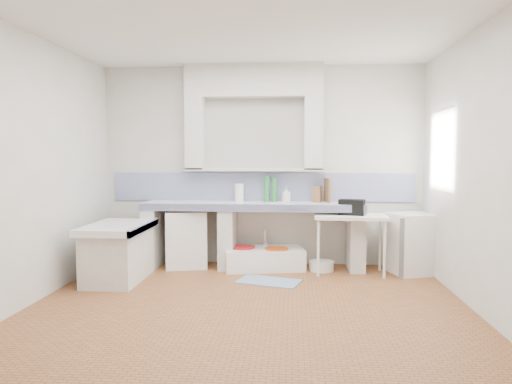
# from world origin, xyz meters

# --- Properties ---
(floor) EXTENTS (4.50, 4.50, 0.00)m
(floor) POSITION_xyz_m (0.00, 0.00, 0.00)
(floor) COLOR brown
(floor) RESTS_ON ground
(ceiling) EXTENTS (4.50, 4.50, 0.00)m
(ceiling) POSITION_xyz_m (0.00, 0.00, 2.80)
(ceiling) COLOR silver
(ceiling) RESTS_ON ground
(wall_back) EXTENTS (4.50, 0.00, 4.50)m
(wall_back) POSITION_xyz_m (0.00, 2.00, 1.40)
(wall_back) COLOR silver
(wall_back) RESTS_ON ground
(wall_front) EXTENTS (4.50, 0.00, 4.50)m
(wall_front) POSITION_xyz_m (0.00, -2.00, 1.40)
(wall_front) COLOR silver
(wall_front) RESTS_ON ground
(wall_left) EXTENTS (0.00, 4.50, 4.50)m
(wall_left) POSITION_xyz_m (-2.25, 0.00, 1.40)
(wall_left) COLOR silver
(wall_left) RESTS_ON ground
(wall_right) EXTENTS (0.00, 4.50, 4.50)m
(wall_right) POSITION_xyz_m (2.25, 0.00, 1.40)
(wall_right) COLOR silver
(wall_right) RESTS_ON ground
(alcove_mass) EXTENTS (1.90, 0.25, 0.45)m
(alcove_mass) POSITION_xyz_m (-0.10, 1.88, 2.58)
(alcove_mass) COLOR silver
(alcove_mass) RESTS_ON ground
(window_frame) EXTENTS (0.35, 0.86, 1.06)m
(window_frame) POSITION_xyz_m (2.42, 1.20, 1.60)
(window_frame) COLOR #3C2113
(window_frame) RESTS_ON ground
(lace_valance) EXTENTS (0.01, 0.84, 0.24)m
(lace_valance) POSITION_xyz_m (2.28, 1.20, 1.98)
(lace_valance) COLOR white
(lace_valance) RESTS_ON ground
(counter_slab) EXTENTS (3.00, 0.60, 0.08)m
(counter_slab) POSITION_xyz_m (-0.10, 1.70, 0.86)
(counter_slab) COLOR white
(counter_slab) RESTS_ON ground
(counter_lip) EXTENTS (3.00, 0.04, 0.10)m
(counter_lip) POSITION_xyz_m (-0.10, 1.42, 0.86)
(counter_lip) COLOR navy
(counter_lip) RESTS_ON ground
(counter_pier_left) EXTENTS (0.20, 0.55, 0.82)m
(counter_pier_left) POSITION_xyz_m (-1.50, 1.70, 0.41)
(counter_pier_left) COLOR silver
(counter_pier_left) RESTS_ON ground
(counter_pier_mid) EXTENTS (0.20, 0.55, 0.82)m
(counter_pier_mid) POSITION_xyz_m (-0.45, 1.70, 0.41)
(counter_pier_mid) COLOR silver
(counter_pier_mid) RESTS_ON ground
(counter_pier_right) EXTENTS (0.20, 0.55, 0.82)m
(counter_pier_right) POSITION_xyz_m (1.30, 1.70, 0.41)
(counter_pier_right) COLOR silver
(counter_pier_right) RESTS_ON ground
(peninsula_top) EXTENTS (0.70, 1.10, 0.08)m
(peninsula_top) POSITION_xyz_m (-1.70, 0.90, 0.66)
(peninsula_top) COLOR white
(peninsula_top) RESTS_ON ground
(peninsula_base) EXTENTS (0.60, 1.00, 0.62)m
(peninsula_base) POSITION_xyz_m (-1.70, 0.90, 0.31)
(peninsula_base) COLOR silver
(peninsula_base) RESTS_ON ground
(peninsula_lip) EXTENTS (0.04, 1.10, 0.10)m
(peninsula_lip) POSITION_xyz_m (-1.37, 0.90, 0.66)
(peninsula_lip) COLOR navy
(peninsula_lip) RESTS_ON ground
(backsplash) EXTENTS (4.27, 0.03, 0.40)m
(backsplash) POSITION_xyz_m (0.00, 1.99, 1.10)
(backsplash) COLOR navy
(backsplash) RESTS_ON ground
(stove) EXTENTS (0.65, 0.64, 0.78)m
(stove) POSITION_xyz_m (-1.03, 1.71, 0.39)
(stove) COLOR white
(stove) RESTS_ON ground
(sink) EXTENTS (1.14, 0.76, 0.25)m
(sink) POSITION_xyz_m (0.06, 1.65, 0.13)
(sink) COLOR white
(sink) RESTS_ON ground
(side_table) EXTENTS (0.95, 0.56, 0.04)m
(side_table) POSITION_xyz_m (1.20, 1.47, 0.39)
(side_table) COLOR white
(side_table) RESTS_ON ground
(fridge) EXTENTS (0.64, 0.64, 0.79)m
(fridge) POSITION_xyz_m (2.00, 1.55, 0.40)
(fridge) COLOR white
(fridge) RESTS_ON ground
(bucket_red) EXTENTS (0.38, 0.38, 0.31)m
(bucket_red) POSITION_xyz_m (-0.23, 1.63, 0.15)
(bucket_red) COLOR red
(bucket_red) RESTS_ON ground
(bucket_orange) EXTENTS (0.42, 0.42, 0.30)m
(bucket_orange) POSITION_xyz_m (0.23, 1.59, 0.15)
(bucket_orange) COLOR #C64409
(bucket_orange) RESTS_ON ground
(bucket_blue) EXTENTS (0.32, 0.32, 0.27)m
(bucket_blue) POSITION_xyz_m (0.41, 1.74, 0.13)
(bucket_blue) COLOR blue
(bucket_blue) RESTS_ON ground
(basin_white) EXTENTS (0.43, 0.43, 0.13)m
(basin_white) POSITION_xyz_m (0.84, 1.60, 0.06)
(basin_white) COLOR white
(basin_white) RESTS_ON ground
(water_bottle_a) EXTENTS (0.10, 0.10, 0.32)m
(water_bottle_a) POSITION_xyz_m (0.06, 1.85, 0.16)
(water_bottle_a) COLOR silver
(water_bottle_a) RESTS_ON ground
(water_bottle_b) EXTENTS (0.09, 0.09, 0.27)m
(water_bottle_b) POSITION_xyz_m (0.24, 1.85, 0.14)
(water_bottle_b) COLOR silver
(water_bottle_b) RESTS_ON ground
(black_bag) EXTENTS (0.36, 0.27, 0.20)m
(black_bag) POSITION_xyz_m (1.21, 1.49, 0.87)
(black_bag) COLOR black
(black_bag) RESTS_ON side_table
(green_bottle_a) EXTENTS (0.08, 0.08, 0.36)m
(green_bottle_a) POSITION_xyz_m (0.08, 1.85, 1.08)
(green_bottle_a) COLOR #29793A
(green_bottle_a) RESTS_ON counter_slab
(green_bottle_b) EXTENTS (0.08, 0.08, 0.34)m
(green_bottle_b) POSITION_xyz_m (0.19, 1.85, 1.07)
(green_bottle_b) COLOR #29793A
(green_bottle_b) RESTS_ON counter_slab
(knife_block) EXTENTS (0.14, 0.13, 0.23)m
(knife_block) POSITION_xyz_m (0.78, 1.85, 1.01)
(knife_block) COLOR #906139
(knife_block) RESTS_ON counter_slab
(cutting_board) EXTENTS (0.07, 0.24, 0.33)m
(cutting_board) POSITION_xyz_m (0.92, 1.85, 1.07)
(cutting_board) COLOR #906139
(cutting_board) RESTS_ON counter_slab
(paper_towel) EXTENTS (0.14, 0.14, 0.25)m
(paper_towel) POSITION_xyz_m (-0.30, 1.85, 1.03)
(paper_towel) COLOR white
(paper_towel) RESTS_ON counter_slab
(soap_bottle) EXTENTS (0.12, 0.12, 0.21)m
(soap_bottle) POSITION_xyz_m (0.35, 1.85, 1.01)
(soap_bottle) COLOR white
(soap_bottle) RESTS_ON counter_slab
(rug) EXTENTS (0.84, 0.63, 0.01)m
(rug) POSITION_xyz_m (0.16, 0.96, 0.01)
(rug) COLOR #356197
(rug) RESTS_ON ground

